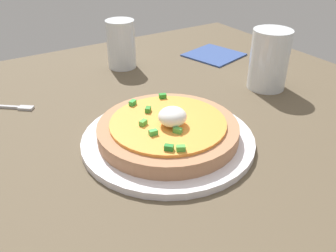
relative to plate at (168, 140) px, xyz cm
name	(u,v)px	position (x,y,z in cm)	size (l,w,h in cm)	color
dining_table	(161,113)	(5.17, 10.77, -1.61)	(98.41, 87.40, 2.07)	brown
plate	(168,140)	(0.00, 0.00, 0.00)	(28.01, 28.01, 1.16)	white
pizza	(168,129)	(-0.01, -0.05, 2.06)	(22.68, 22.68, 5.77)	tan
cup_near	(269,62)	(29.43, 7.29, 5.03)	(7.99, 7.99, 12.46)	silver
cup_far	(121,46)	(8.58, 34.50, 4.63)	(6.74, 6.74, 11.29)	silver
fork	(11,107)	(-19.16, 26.24, -0.33)	(9.00, 7.51, 0.50)	#B7B7BC
napkin	(214,55)	(32.44, 28.81, -0.38)	(12.58, 12.58, 0.40)	#334A88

